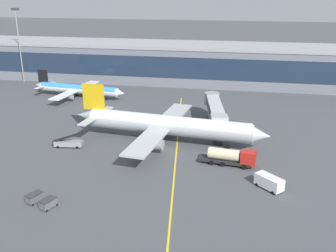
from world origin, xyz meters
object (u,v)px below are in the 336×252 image
Objects in this scene: main_airliner at (167,125)px; fuel_tanker at (231,157)px; baggage_cart_1 at (48,203)px; baggage_cart_0 at (34,197)px; commuter_jet_near at (78,89)px; crew_van at (270,182)px; belt_loader at (69,143)px.

fuel_tanker is (14.47, -9.48, -2.25)m from main_airliner.
baggage_cart_0 is at bearing 158.73° from baggage_cart_1.
main_airliner is at bearing 146.76° from fuel_tanker.
fuel_tanker is 3.64× the size of baggage_cart_1.
commuter_jet_near is (-34.41, 31.47, -1.29)m from main_airliner.
baggage_cart_1 is (-34.22, -12.71, -0.53)m from crew_van.
fuel_tanker is at bearing 37.60° from baggage_cart_1.
baggage_cart_0 is at bearing -73.12° from commuter_jet_near.
belt_loader is 2.32× the size of baggage_cart_0.
baggage_cart_0 and baggage_cart_1 have the same top height.
belt_loader is (-34.78, 2.56, -0.76)m from fuel_tanker.
crew_van is 1.68× the size of baggage_cart_0.
main_airliner is 17.44m from fuel_tanker.
baggage_cart_0 is (-30.40, -19.95, -0.96)m from fuel_tanker.
fuel_tanker reaches higher than baggage_cart_0.
crew_van is 74.42m from commuter_jet_near.
baggage_cart_1 is at bearing -21.27° from baggage_cart_0.
belt_loader is (-20.31, -6.92, -3.00)m from main_airliner.
fuel_tanker is 2.17× the size of crew_van.
baggage_cart_1 is at bearing -72.72° from belt_loader.
crew_van is at bearing 20.38° from baggage_cart_1.
main_airliner is 33.37m from baggage_cart_1.
crew_van is at bearing 17.25° from baggage_cart_0.
belt_loader is at bearing -69.83° from commuter_jet_near.
baggage_cart_1 is at bearing -112.94° from main_airliner.
main_airliner is 46.65m from commuter_jet_near.
commuter_jet_near reaches higher than crew_van.
baggage_cart_1 is at bearing -70.92° from commuter_jet_near.
belt_loader is at bearing 101.02° from baggage_cart_0.
main_airliner is at bearing 61.58° from baggage_cart_0.
commuter_jet_near reaches higher than fuel_tanker.
main_airliner reaches higher than baggage_cart_0.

